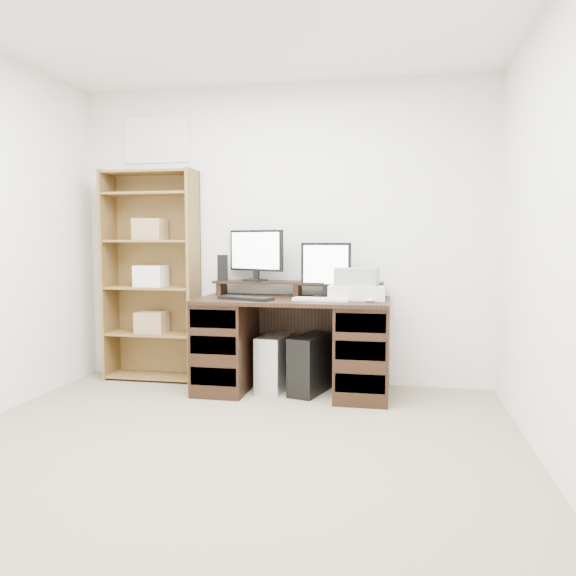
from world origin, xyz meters
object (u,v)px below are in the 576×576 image
(monitor_small, at_px, (326,268))
(tower_black, at_px, (310,364))
(desk, at_px, (293,344))
(tower_silver, at_px, (275,362))
(bookshelf, at_px, (152,274))
(monitor_wide, at_px, (256,253))
(printer, at_px, (357,292))

(monitor_small, relative_size, tower_black, 0.88)
(desk, xyz_separation_m, tower_black, (0.14, 0.01, -0.16))
(desk, distance_m, tower_silver, 0.24)
(monitor_small, xyz_separation_m, bookshelf, (-1.52, 0.10, -0.07))
(tower_black, bearing_deg, monitor_small, 61.47)
(monitor_wide, bearing_deg, tower_silver, -13.18)
(monitor_wide, xyz_separation_m, tower_silver, (0.19, -0.14, -0.88))
(desk, bearing_deg, monitor_small, 25.29)
(printer, height_order, tower_silver, printer)
(monitor_wide, height_order, monitor_small, monitor_wide)
(desk, relative_size, tower_black, 3.03)
(monitor_small, height_order, bookshelf, bookshelf)
(monitor_wide, xyz_separation_m, printer, (0.84, -0.16, -0.30))
(printer, bearing_deg, bookshelf, 172.53)
(monitor_small, distance_m, bookshelf, 1.53)
(desk, relative_size, monitor_small, 3.43)
(desk, distance_m, bookshelf, 1.40)
(printer, height_order, bookshelf, bookshelf)
(monitor_small, bearing_deg, bookshelf, -179.56)
(printer, bearing_deg, monitor_small, 161.76)
(monitor_small, xyz_separation_m, printer, (0.25, -0.07, -0.18))
(tower_black, relative_size, bookshelf, 0.27)
(bookshelf, bearing_deg, desk, -9.46)
(monitor_small, bearing_deg, monitor_wide, 176.00)
(bookshelf, bearing_deg, printer, -5.51)
(desk, bearing_deg, monitor_wide, 150.16)
(monitor_wide, bearing_deg, tower_black, 2.44)
(printer, distance_m, tower_silver, 0.88)
(desk, distance_m, monitor_wide, 0.82)
(printer, distance_m, tower_black, 0.68)
(monitor_wide, height_order, printer, monitor_wide)
(monitor_wide, bearing_deg, printer, 13.53)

